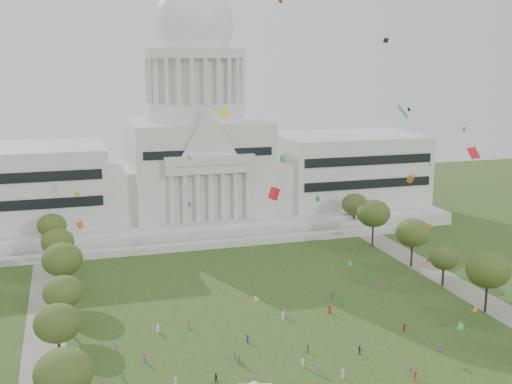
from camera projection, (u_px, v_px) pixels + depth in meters
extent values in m
plane|color=#324B1C|center=(330.00, 377.00, 111.65)|extent=(400.00, 400.00, 0.00)
cube|color=silver|center=(197.00, 215.00, 219.06)|extent=(160.00, 60.00, 4.00)
cube|color=silver|center=(220.00, 244.00, 188.33)|extent=(130.00, 3.00, 2.00)
cube|color=silver|center=(214.00, 232.00, 195.52)|extent=(140.00, 3.00, 5.00)
cube|color=silver|center=(24.00, 187.00, 200.02)|extent=(50.00, 34.00, 22.00)
cube|color=silver|center=(347.00, 170.00, 230.89)|extent=(50.00, 34.00, 22.00)
cube|color=silver|center=(116.00, 192.00, 206.62)|extent=(12.00, 26.00, 16.00)
cube|color=silver|center=(275.00, 183.00, 221.77)|extent=(12.00, 26.00, 16.00)
cube|color=silver|center=(197.00, 169.00, 214.84)|extent=(44.00, 38.00, 28.00)
cube|color=silver|center=(210.00, 169.00, 195.43)|extent=(28.00, 3.00, 2.40)
cube|color=black|center=(20.00, 192.00, 183.48)|extent=(46.00, 0.40, 11.00)
cube|color=black|center=(369.00, 172.00, 214.35)|extent=(46.00, 0.40, 11.00)
cylinder|color=silver|center=(196.00, 111.00, 210.85)|extent=(32.00, 32.00, 6.00)
cylinder|color=silver|center=(195.00, 80.00, 208.80)|extent=(28.00, 28.00, 14.00)
cylinder|color=silver|center=(195.00, 54.00, 207.05)|extent=(32.40, 32.40, 3.00)
cylinder|color=silver|center=(195.00, 36.00, 205.92)|extent=(22.00, 22.00, 8.00)
ellipsoid|color=white|center=(194.00, 23.00, 205.10)|extent=(25.00, 25.00, 26.20)
cube|color=gray|center=(45.00, 340.00, 126.31)|extent=(8.00, 160.00, 0.04)
cube|color=gray|center=(466.00, 291.00, 153.25)|extent=(8.00, 160.00, 0.04)
ellipsoid|color=#374E1C|center=(64.00, 373.00, 94.66)|extent=(8.86, 8.86, 7.25)
cylinder|color=black|center=(60.00, 353.00, 114.68)|extent=(0.56, 0.56, 5.47)
ellipsoid|color=#35481A|center=(57.00, 323.00, 113.49)|extent=(8.42, 8.42, 6.89)
cylinder|color=black|center=(486.00, 299.00, 139.76)|extent=(0.56, 0.56, 6.20)
ellipsoid|color=#344D17|center=(488.00, 270.00, 138.41)|extent=(9.55, 9.55, 7.82)
cylinder|color=black|center=(65.00, 318.00, 130.54)|extent=(0.56, 0.56, 5.27)
ellipsoid|color=#3A4F1D|center=(63.00, 292.00, 129.39)|extent=(8.12, 8.12, 6.65)
cylinder|color=black|center=(443.00, 277.00, 155.98)|extent=(0.56, 0.56, 4.56)
ellipsoid|color=#334A1B|center=(444.00, 258.00, 154.99)|extent=(7.01, 7.01, 5.74)
cylinder|color=black|center=(64.00, 286.00, 147.81)|extent=(0.56, 0.56, 6.03)
ellipsoid|color=#324A18|center=(62.00, 259.00, 146.49)|extent=(9.29, 9.29, 7.60)
cylinder|color=black|center=(412.00, 256.00, 170.52)|extent=(0.56, 0.56, 5.97)
ellipsoid|color=#3E4E1B|center=(413.00, 233.00, 169.22)|extent=(9.19, 9.19, 7.52)
cylinder|color=black|center=(59.00, 263.00, 164.98)|extent=(0.56, 0.56, 5.41)
ellipsoid|color=#3E5017|center=(58.00, 242.00, 163.81)|extent=(8.33, 8.33, 6.81)
cylinder|color=black|center=(373.00, 236.00, 189.01)|extent=(0.56, 0.56, 6.37)
ellipsoid|color=#36471A|center=(373.00, 213.00, 187.62)|extent=(9.82, 9.82, 8.03)
cylinder|color=black|center=(53.00, 245.00, 181.53)|extent=(0.56, 0.56, 5.32)
ellipsoid|color=#394D16|center=(52.00, 226.00, 180.37)|extent=(8.19, 8.19, 6.70)
cylinder|color=black|center=(354.00, 222.00, 206.62)|extent=(0.56, 0.56, 5.47)
ellipsoid|color=#354718|center=(355.00, 204.00, 205.43)|extent=(8.42, 8.42, 6.89)
imported|color=olive|center=(445.00, 320.00, 133.49)|extent=(0.98, 1.16, 2.03)
imported|color=#B21E1E|center=(405.00, 328.00, 130.13)|extent=(1.01, 0.93, 1.77)
imported|color=#994C8C|center=(411.00, 371.00, 112.29)|extent=(1.07, 1.18, 1.64)
imported|color=#33723F|center=(308.00, 349.00, 120.96)|extent=(0.80, 1.04, 1.57)
imported|color=silver|center=(318.00, 369.00, 112.66)|extent=(1.72, 1.57, 1.81)
imported|color=#26262B|center=(216.00, 378.00, 109.85)|extent=(0.86, 0.56, 1.71)
imported|color=#B21E1E|center=(415.00, 376.00, 110.17)|extent=(1.23, 1.35, 1.88)
imported|color=navy|center=(360.00, 350.00, 120.24)|extent=(0.60, 1.02, 1.69)
cube|color=silver|center=(343.00, 374.00, 111.16)|extent=(0.47, 0.53, 1.70)
cube|color=#4C4C51|center=(333.00, 296.00, 147.52)|extent=(0.52, 0.43, 1.71)
cube|color=#33723F|center=(123.00, 375.00, 110.74)|extent=(0.32, 0.45, 1.58)
cube|color=silver|center=(158.00, 328.00, 129.76)|extent=(0.53, 0.56, 1.80)
cube|color=olive|center=(189.00, 325.00, 131.41)|extent=(0.48, 0.59, 1.92)
cube|color=silver|center=(78.00, 353.00, 118.86)|extent=(0.54, 0.59, 1.90)
cube|color=silver|center=(303.00, 363.00, 115.49)|extent=(0.27, 0.40, 1.46)
cube|color=#33723F|center=(341.00, 302.00, 143.65)|extent=(0.56, 0.42, 1.88)
cube|color=#B21E1E|center=(330.00, 310.00, 139.29)|extent=(0.43, 0.56, 1.89)
cube|color=#994C8C|center=(440.00, 348.00, 121.39)|extent=(0.45, 0.48, 1.54)
cube|color=navy|center=(248.00, 338.00, 125.29)|extent=(0.48, 0.48, 1.58)
cube|color=silver|center=(175.00, 381.00, 108.69)|extent=(0.47, 0.47, 1.55)
cube|color=#4C4C51|center=(239.00, 359.00, 116.43)|extent=(0.42, 0.57, 1.92)
cube|color=#994C8C|center=(285.00, 314.00, 137.10)|extent=(0.44, 0.55, 1.82)
cube|color=silver|center=(283.00, 315.00, 136.37)|extent=(0.41, 0.52, 1.74)
cube|color=#33723F|center=(235.00, 355.00, 118.49)|extent=(0.29, 0.44, 1.58)
cube|color=#994C8C|center=(145.00, 357.00, 117.12)|extent=(0.56, 0.55, 1.82)
cube|color=#994C8C|center=(116.00, 347.00, 121.34)|extent=(0.41, 0.56, 1.94)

